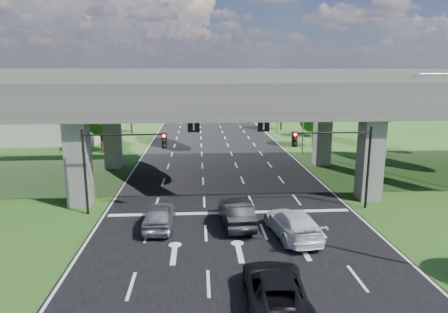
{
  "coord_description": "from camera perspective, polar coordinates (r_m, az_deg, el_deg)",
  "views": [
    {
      "loc": [
        -2.18,
        -23.15,
        9.82
      ],
      "look_at": [
        -0.21,
        7.07,
        3.34
      ],
      "focal_mm": 32.0,
      "sensor_mm": 36.0,
      "label": 1
    }
  ],
  "objects": [
    {
      "name": "tree_left_far",
      "position": [
        66.2,
        -13.21,
        7.71
      ],
      "size": [
        4.8,
        4.8,
        8.32
      ],
      "color": "black",
      "rests_on": "ground"
    },
    {
      "name": "signal_left",
      "position": [
        28.24,
        -15.18,
        0.15
      ],
      "size": [
        5.76,
        0.54,
        6.0
      ],
      "color": "black",
      "rests_on": "ground"
    },
    {
      "name": "overpass",
      "position": [
        35.27,
        -0.18,
        8.99
      ],
      "size": [
        80.0,
        15.0,
        10.0
      ],
      "color": "#3E3B38",
      "rests_on": "ground"
    },
    {
      "name": "car_silver",
      "position": [
        26.02,
        -9.25,
        -8.27
      ],
      "size": [
        1.94,
        4.79,
        1.63
      ],
      "primitive_type": "imported",
      "rotation": [
        0.0,
        0.0,
        3.15
      ],
      "color": "#A5A7AD",
      "rests_on": "road"
    },
    {
      "name": "tree_right_far",
      "position": [
        68.82,
        8.29,
        7.79
      ],
      "size": [
        4.5,
        4.5,
        7.8
      ],
      "color": "black",
      "rests_on": "ground"
    },
    {
      "name": "streetlight_far",
      "position": [
        48.88,
        10.92,
        7.2
      ],
      "size": [
        3.38,
        0.25,
        10.0
      ],
      "color": "gray",
      "rests_on": "ground"
    },
    {
      "name": "warehouse",
      "position": [
        63.32,
        -25.85,
        3.78
      ],
      "size": [
        20.0,
        10.0,
        4.0
      ],
      "primitive_type": "cube",
      "color": "#9E9E99",
      "rests_on": "ground"
    },
    {
      "name": "tree_right_near",
      "position": [
        53.63,
        12.86,
        6.08
      ],
      "size": [
        4.2,
        4.2,
        7.28
      ],
      "color": "black",
      "rests_on": "ground"
    },
    {
      "name": "car_trailing",
      "position": [
        17.9,
        7.33,
        -18.28
      ],
      "size": [
        2.88,
        5.69,
        1.54
      ],
      "primitive_type": "imported",
      "rotation": [
        0.0,
        0.0,
        3.08
      ],
      "color": "black",
      "rests_on": "road"
    },
    {
      "name": "signal_right",
      "position": [
        29.42,
        16.22,
        0.56
      ],
      "size": [
        5.76,
        0.54,
        6.0
      ],
      "color": "black",
      "rests_on": "ground"
    },
    {
      "name": "tree_right_mid",
      "position": [
        62.15,
        13.43,
        6.54
      ],
      "size": [
        3.91,
        3.9,
        6.76
      ],
      "color": "black",
      "rests_on": "ground"
    },
    {
      "name": "ground",
      "position": [
        25.24,
        1.55,
        -10.82
      ],
      "size": [
        160.0,
        160.0,
        0.0
      ],
      "primitive_type": "plane",
      "color": "#2C4A17",
      "rests_on": "ground"
    },
    {
      "name": "car_dark",
      "position": [
        26.12,
        1.75,
        -7.95
      ],
      "size": [
        2.11,
        5.24,
        1.69
      ],
      "primitive_type": "imported",
      "rotation": [
        0.0,
        0.0,
        3.21
      ],
      "color": "black",
      "rests_on": "road"
    },
    {
      "name": "tree_left_near",
      "position": [
        50.79,
        -17.21,
        5.89
      ],
      "size": [
        4.5,
        4.5,
        7.8
      ],
      "color": "black",
      "rests_on": "ground"
    },
    {
      "name": "road",
      "position": [
        34.64,
        0.03,
        -4.36
      ],
      "size": [
        18.0,
        120.0,
        0.03
      ],
      "primitive_type": "cube",
      "color": "black",
      "rests_on": "ground"
    },
    {
      "name": "streetlight_beyond",
      "position": [
        64.45,
        7.34,
        8.45
      ],
      "size": [
        3.38,
        0.25,
        10.0
      ],
      "color": "gray",
      "rests_on": "ground"
    },
    {
      "name": "tree_left_mid",
      "position": [
        59.3,
        -18.24,
        6.02
      ],
      "size": [
        3.91,
        3.9,
        6.76
      ],
      "color": "black",
      "rests_on": "ground"
    },
    {
      "name": "car_white",
      "position": [
        24.72,
        9.75,
        -9.41
      ],
      "size": [
        3.0,
        5.83,
        1.62
      ],
      "primitive_type": "imported",
      "rotation": [
        0.0,
        0.0,
        3.28
      ],
      "color": "silver",
      "rests_on": "road"
    }
  ]
}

